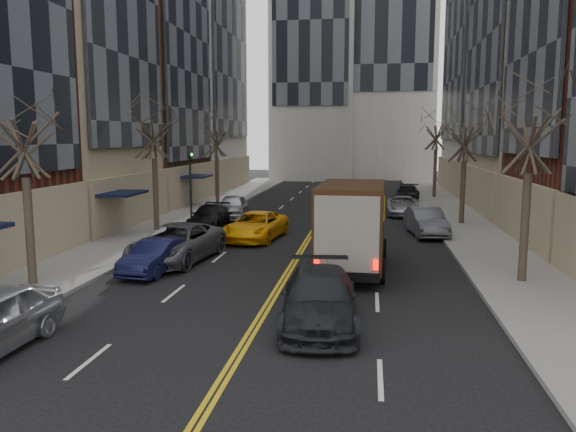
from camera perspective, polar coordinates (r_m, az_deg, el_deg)
name	(u,v)px	position (r m, az deg, el deg)	size (l,w,h in m)	color
ground	(205,410)	(11.96, -8.48, -18.96)	(160.00, 160.00, 0.00)	black
sidewalk_left	(192,214)	(39.48, -9.75, 0.21)	(4.00, 66.00, 0.15)	slate
sidewalk_right	(459,219)	(38.01, 17.03, -0.33)	(4.00, 66.00, 0.15)	slate
tree_lf_near	(22,112)	(21.78, -25.43, 9.49)	(3.20, 3.20, 8.41)	#382D23
tree_lf_mid	(153,115)	(32.48, -13.55, 9.96)	(3.20, 3.20, 8.91)	#382D23
tree_lf_far	(216,128)	(44.81, -7.29, 8.82)	(3.20, 3.20, 8.12)	#382D23
tree_rt_near	(532,107)	(21.94, 23.54, 10.14)	(3.20, 3.20, 8.71)	#382D23
tree_rt_mid	(466,124)	(35.63, 17.60, 8.94)	(3.20, 3.20, 8.32)	#382D23
tree_rt_far	(437,121)	(50.51, 14.89, 9.34)	(3.20, 3.20, 9.11)	#382D23
traffic_signal	(190,180)	(33.96, -9.88, 3.59)	(0.29, 0.26, 4.70)	black
ups_truck	(352,227)	(22.63, 6.55, -1.12)	(2.88, 6.66, 3.60)	black
observer_sedan	(319,298)	(16.40, 3.21, -8.36)	(2.59, 5.51, 1.55)	black
taxi	(256,226)	(29.63, -3.29, -1.02)	(2.41, 5.23, 1.45)	#FFB10A
pedestrian	(347,250)	(22.70, 6.00, -3.44)	(0.65, 0.43, 1.79)	black
parked_lf_b	(157,256)	(23.07, -13.19, -4.00)	(1.41, 4.05, 1.33)	black
parked_lf_c	(176,243)	(24.89, -11.28, -2.72)	(2.69, 5.84, 1.62)	#505259
parked_lf_d	(209,216)	(33.94, -8.00, -0.04)	(1.84, 4.53, 1.32)	black
parked_lf_e	(232,207)	(37.42, -5.67, 0.95)	(1.85, 4.60, 1.57)	#A4A7AC
parked_rt_a	(426,222)	(31.75, 13.86, -0.55)	(1.63, 4.67, 1.54)	#4E4F56
parked_rt_b	(403,206)	(39.51, 11.60, 1.02)	(2.17, 4.72, 1.31)	#AAACB2
parked_rt_c	(407,194)	(47.81, 12.01, 2.25)	(1.92, 4.71, 1.37)	black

